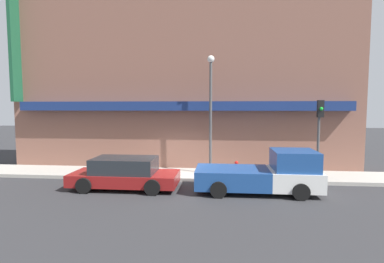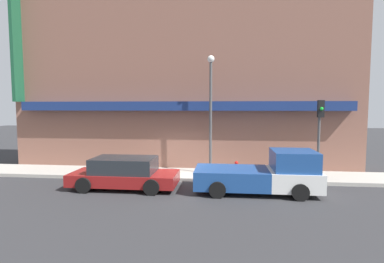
# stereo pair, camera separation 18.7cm
# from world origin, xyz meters

# --- Properties ---
(ground_plane) EXTENTS (80.00, 80.00, 0.00)m
(ground_plane) POSITION_xyz_m (0.00, 0.00, 0.00)
(ground_plane) COLOR #2D2D30
(sidewalk) EXTENTS (36.00, 2.45, 0.17)m
(sidewalk) POSITION_xyz_m (0.00, 1.23, 0.09)
(sidewalk) COLOR #ADA89E
(sidewalk) RESTS_ON ground
(building) EXTENTS (19.80, 3.80, 10.91)m
(building) POSITION_xyz_m (-0.02, 3.93, 5.34)
(building) COLOR brown
(building) RESTS_ON ground
(pickup_truck) EXTENTS (5.15, 2.28, 1.81)m
(pickup_truck) POSITION_xyz_m (4.15, -1.38, 0.79)
(pickup_truck) COLOR white
(pickup_truck) RESTS_ON ground
(parked_car) EXTENTS (4.72, 2.12, 1.38)m
(parked_car) POSITION_xyz_m (-1.98, -1.38, 0.68)
(parked_car) COLOR maroon
(parked_car) RESTS_ON ground
(fire_hydrant) EXTENTS (0.20, 0.20, 0.76)m
(fire_hydrant) POSITION_xyz_m (3.05, 0.75, 0.55)
(fire_hydrant) COLOR red
(fire_hydrant) RESTS_ON sidewalk
(street_lamp) EXTENTS (0.36, 0.36, 6.04)m
(street_lamp) POSITION_xyz_m (1.73, 1.20, 3.90)
(street_lamp) COLOR #4C4C4C
(street_lamp) RESTS_ON sidewalk
(traffic_light) EXTENTS (0.28, 0.42, 3.76)m
(traffic_light) POSITION_xyz_m (6.87, 0.43, 2.76)
(traffic_light) COLOR #4C4C4C
(traffic_light) RESTS_ON sidewalk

